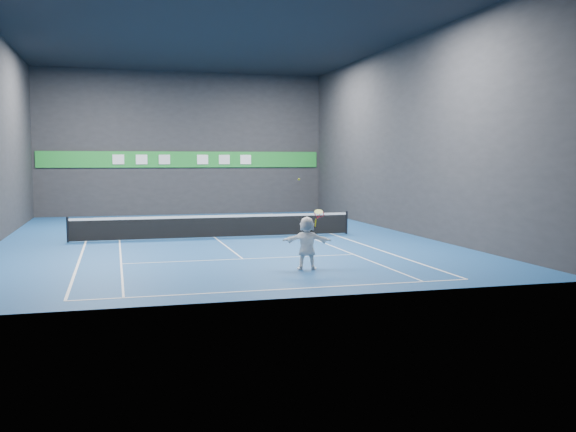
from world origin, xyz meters
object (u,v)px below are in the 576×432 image
object	(u,v)px
tennis_racket	(319,215)
player	(307,243)
tennis_net	(215,226)
tennis_ball	(299,179)

from	to	relation	value
tennis_racket	player	bearing A→B (deg)	-173.21
player	tennis_net	world-z (taller)	player
tennis_racket	tennis_net	bearing A→B (deg)	102.08
tennis_ball	tennis_net	size ratio (longest dim) A/B	0.01
player	tennis_ball	distance (m)	2.01
tennis_ball	tennis_racket	bearing A→B (deg)	4.01
player	tennis_net	bearing A→B (deg)	-64.83
tennis_ball	tennis_net	world-z (taller)	tennis_ball
player	tennis_racket	size ratio (longest dim) A/B	2.89
player	tennis_ball	world-z (taller)	tennis_ball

